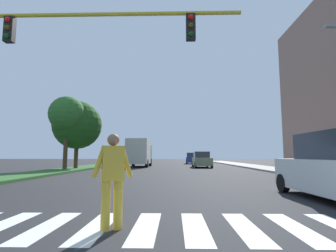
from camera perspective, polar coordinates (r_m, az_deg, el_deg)
The scene contains 11 objects.
ground_plane at distance 26.48m, azimuth 0.29°, elevation -9.32°, with size 140.00×140.00×0.00m, color #262628.
crosswalk at distance 5.07m, azimuth -4.91°, elevation -21.27°, with size 7.65×2.20×0.01m.
median_strip at distance 26.13m, azimuth -19.33°, elevation -8.83°, with size 2.91×64.00×0.15m, color #2D5B28.
tree_far at distance 24.33m, azimuth -21.39°, elevation 2.36°, with size 3.12×3.12×6.31m.
tree_distant at distance 25.41m, azimuth -19.39°, elevation 0.21°, with size 4.45×4.45×6.19m.
sidewalk_right at distance 26.00m, azimuth 21.42°, elevation -8.76°, with size 3.00×64.00×0.15m, color #9E9991.
traffic_light_gantry at distance 9.38m, azimuth -31.63°, elevation 13.83°, with size 10.09×0.30×6.00m.
pedestrian_performer at distance 4.81m, azimuth -12.15°, elevation -10.72°, with size 0.71×0.39×1.69m.
sedan_midblock at distance 28.86m, azimuth 7.45°, elevation -7.46°, with size 1.93×4.25×1.71m.
sedan_distant at distance 41.22m, azimuth 5.28°, elevation -7.18°, with size 2.05×4.33×1.72m.
truck_box_delivery at distance 30.17m, azimuth -6.29°, elevation -5.83°, with size 2.40×6.20×3.10m.
Camera 1 is at (0.53, 3.56, 1.30)m, focal length 27.62 mm.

